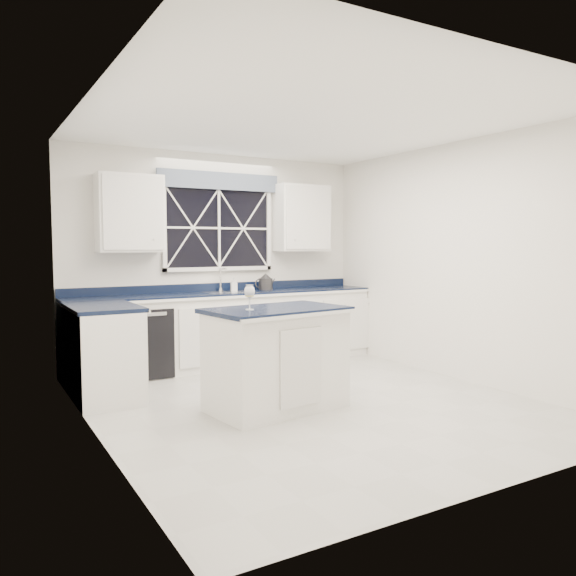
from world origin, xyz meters
TOP-DOWN VIEW (x-y plane):
  - ground at (0.00, 0.00)m, footprint 4.50×4.50m
  - back_wall at (0.00, 2.25)m, footprint 4.00×0.10m
  - base_cabinets at (-0.33, 1.78)m, footprint 3.99×1.60m
  - countertop at (0.00, 1.95)m, footprint 3.98×0.64m
  - dishwasher at (-1.10, 1.95)m, footprint 0.60×0.58m
  - window at (0.00, 2.20)m, footprint 1.65×0.09m
  - upper_cabinets at (0.00, 2.08)m, footprint 3.10×0.34m
  - faucet at (0.00, 2.14)m, footprint 0.05×0.20m
  - island at (-0.38, -0.01)m, footprint 1.37×0.93m
  - rug at (0.34, 1.02)m, footprint 1.35×0.98m
  - kettle at (0.59, 2.04)m, footprint 0.31×0.19m
  - wine_glass at (-0.67, -0.04)m, footprint 0.10×0.10m
  - soap_bottle at (0.15, 2.08)m, footprint 0.09×0.10m

SIDE VIEW (x-z plane):
  - ground at x=0.00m, z-range 0.00..0.00m
  - rug at x=0.34m, z-range 0.00..0.02m
  - dishwasher at x=-1.10m, z-range 0.00..0.82m
  - base_cabinets at x=-0.33m, z-range 0.00..0.90m
  - island at x=-0.38m, z-range 0.00..0.96m
  - countertop at x=0.00m, z-range 0.90..0.94m
  - soap_bottle at x=0.15m, z-range 0.94..1.11m
  - kettle at x=0.59m, z-range 0.93..1.15m
  - faucet at x=0.00m, z-range 0.95..1.25m
  - wine_glass at x=-0.67m, z-range 1.00..1.22m
  - back_wall at x=0.00m, z-range 0.00..2.70m
  - window at x=0.00m, z-range 1.20..2.46m
  - upper_cabinets at x=0.00m, z-range 1.45..2.35m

